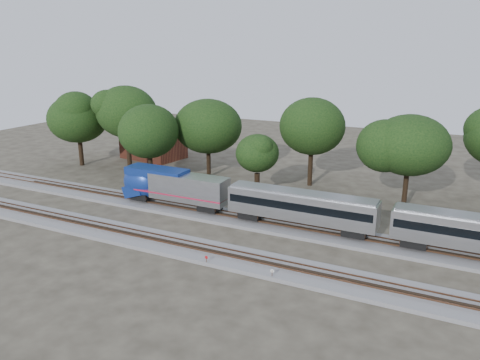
# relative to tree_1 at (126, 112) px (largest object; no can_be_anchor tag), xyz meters

# --- Properties ---
(ground) EXTENTS (160.00, 160.00, 0.00)m
(ground) POSITION_rel_tree_1_xyz_m (25.66, -19.60, -9.99)
(ground) COLOR #383328
(ground) RESTS_ON ground
(track_far) EXTENTS (160.00, 5.00, 0.73)m
(track_far) POSITION_rel_tree_1_xyz_m (25.66, -13.60, -9.79)
(track_far) COLOR slate
(track_far) RESTS_ON ground
(track_near) EXTENTS (160.00, 5.00, 0.73)m
(track_near) POSITION_rel_tree_1_xyz_m (25.66, -23.60, -9.79)
(track_near) COLOR slate
(track_near) RESTS_ON ground
(switch_stand_red) EXTENTS (0.34, 0.06, 1.07)m
(switch_stand_red) POSITION_rel_tree_1_xyz_m (30.26, -25.99, -9.31)
(switch_stand_red) COLOR #512D19
(switch_stand_red) RESTS_ON ground
(switch_stand_white) EXTENTS (0.34, 0.09, 1.08)m
(switch_stand_white) POSITION_rel_tree_1_xyz_m (37.10, -25.80, -9.30)
(switch_stand_white) COLOR #512D19
(switch_stand_white) RESTS_ON ground
(switch_lever) EXTENTS (0.53, 0.35, 0.30)m
(switch_lever) POSITION_rel_tree_1_xyz_m (33.34, -25.59, -9.84)
(switch_lever) COLOR #512D19
(switch_lever) RESTS_ON ground
(brick_building) EXTENTS (11.84, 9.13, 5.23)m
(brick_building) POSITION_rel_tree_1_xyz_m (-1.52, 9.05, -7.36)
(brick_building) COLOR brown
(brick_building) RESTS_ON ground
(tree_0) EXTENTS (8.50, 8.50, 11.99)m
(tree_0) POSITION_rel_tree_1_xyz_m (-9.79, -1.24, -1.64)
(tree_0) COLOR black
(tree_0) RESTS_ON ground
(tree_1) EXTENTS (10.17, 10.17, 14.33)m
(tree_1) POSITION_rel_tree_1_xyz_m (0.00, 0.00, 0.00)
(tree_1) COLOR black
(tree_1) RESTS_ON ground
(tree_2) EXTENTS (8.37, 8.37, 11.80)m
(tree_2) POSITION_rel_tree_1_xyz_m (8.41, -5.25, -1.77)
(tree_2) COLOR black
(tree_2) RESTS_ON ground
(tree_3) EXTENTS (8.46, 8.46, 11.92)m
(tree_3) POSITION_rel_tree_1_xyz_m (14.44, 2.21, -1.69)
(tree_3) COLOR black
(tree_3) RESTS_ON ground
(tree_4) EXTENTS (6.43, 6.43, 9.06)m
(tree_4) POSITION_rel_tree_1_xyz_m (25.82, -3.91, -3.69)
(tree_4) COLOR black
(tree_4) RESTS_ON ground
(tree_5) EXTENTS (9.30, 9.30, 13.11)m
(tree_5) POSITION_rel_tree_1_xyz_m (30.86, 4.72, -0.86)
(tree_5) COLOR black
(tree_5) RESTS_ON ground
(tree_6) EXTENTS (8.74, 8.74, 12.32)m
(tree_6) POSITION_rel_tree_1_xyz_m (45.33, -0.24, -1.41)
(tree_6) COLOR black
(tree_6) RESTS_ON ground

